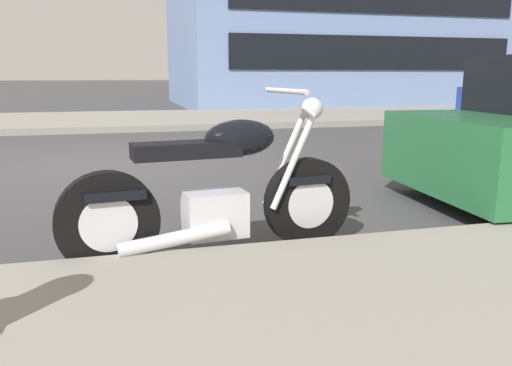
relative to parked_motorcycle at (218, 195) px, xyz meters
name	(u,v)px	position (x,y,z in m)	size (l,w,h in m)	color
ground_plane	(110,165)	(-0.77, 3.96, -0.43)	(260.00, 260.00, 0.00)	#3D3D3F
sidewalk_far_curb	(506,112)	(11.23, 10.50, -0.36)	(120.00, 5.00, 0.14)	gray
parking_stall_stripe	(103,242)	(-0.77, 0.52, -0.42)	(0.12, 2.20, 0.01)	silver
parked_motorcycle	(218,195)	(0.00, 0.00, 0.00)	(2.00, 0.62, 1.11)	black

